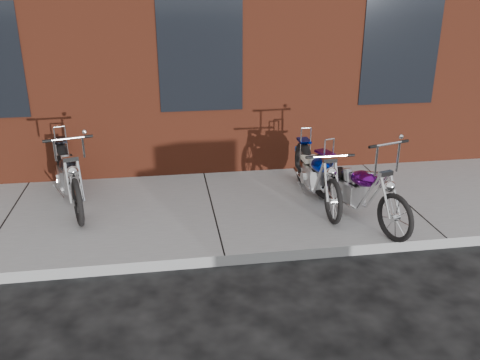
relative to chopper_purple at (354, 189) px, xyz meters
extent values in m
plane|color=black|center=(-1.99, -0.89, -0.56)|extent=(120.00, 120.00, 0.00)
cube|color=#9F9F9F|center=(-1.99, 0.61, -0.49)|extent=(22.00, 3.00, 0.15)
torus|color=black|center=(-0.18, 0.56, -0.05)|extent=(0.36, 0.74, 0.73)
torus|color=black|center=(0.30, -0.96, -0.08)|extent=(0.27, 0.65, 0.66)
cube|color=#9A9A9A|center=(0.02, -0.06, -0.06)|extent=(0.39, 0.47, 0.30)
ellipsoid|color=#4D0862|center=(0.10, -0.33, 0.24)|extent=(0.42, 0.61, 0.31)
cube|color=black|center=(-0.06, 0.19, 0.14)|extent=(0.32, 0.34, 0.06)
cylinder|color=silver|center=(0.26, -0.84, 0.18)|extent=(0.13, 0.29, 0.55)
cylinder|color=silver|center=(0.23, -0.72, 0.86)|extent=(0.54, 0.20, 0.03)
cylinder|color=silver|center=(-0.15, 0.48, 0.34)|extent=(0.03, 0.03, 0.49)
cylinder|color=silver|center=(0.07, 0.19, -0.19)|extent=(0.32, 0.89, 0.05)
torus|color=black|center=(-0.36, 1.25, -0.05)|extent=(0.14, 0.72, 0.72)
torus|color=black|center=(-0.36, -0.33, -0.09)|extent=(0.07, 0.65, 0.65)
cube|color=#9A9A9A|center=(-0.36, 0.61, -0.06)|extent=(0.28, 0.40, 0.30)
ellipsoid|color=#001BB1|center=(-0.36, 0.33, 0.23)|extent=(0.26, 0.55, 0.31)
cube|color=beige|center=(-0.36, 0.87, 0.14)|extent=(0.24, 0.28, 0.06)
cylinder|color=silver|center=(-0.36, -0.20, 0.18)|extent=(0.04, 0.29, 0.54)
cylinder|color=silver|center=(-0.36, -0.08, 0.50)|extent=(0.55, 0.03, 0.03)
cylinder|color=silver|center=(-0.36, 1.17, 0.33)|extent=(0.02, 0.02, 0.48)
cylinder|color=silver|center=(-0.24, 0.83, -0.19)|extent=(0.05, 0.90, 0.05)
torus|color=black|center=(-4.30, 1.75, -0.03)|extent=(0.35, 0.77, 0.76)
torus|color=black|center=(-3.86, 0.15, -0.07)|extent=(0.26, 0.68, 0.69)
cube|color=#9A9A9A|center=(-4.12, 1.10, -0.04)|extent=(0.40, 0.49, 0.32)
ellipsoid|color=black|center=(-4.04, 0.81, 0.26)|extent=(0.42, 0.63, 0.32)
cube|color=black|center=(-4.20, 1.36, 0.17)|extent=(0.32, 0.35, 0.06)
cylinder|color=silver|center=(-3.89, 0.28, 0.21)|extent=(0.12, 0.31, 0.57)
cylinder|color=silver|center=(-3.93, 0.40, 0.78)|extent=(0.57, 0.19, 0.03)
cylinder|color=silver|center=(-4.28, 1.67, 0.37)|extent=(0.03, 0.03, 0.51)
cylinder|color=silver|center=(-4.06, 1.36, -0.18)|extent=(0.30, 0.93, 0.05)
camera|label=1|loc=(-2.66, -6.43, 2.77)|focal=38.00mm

